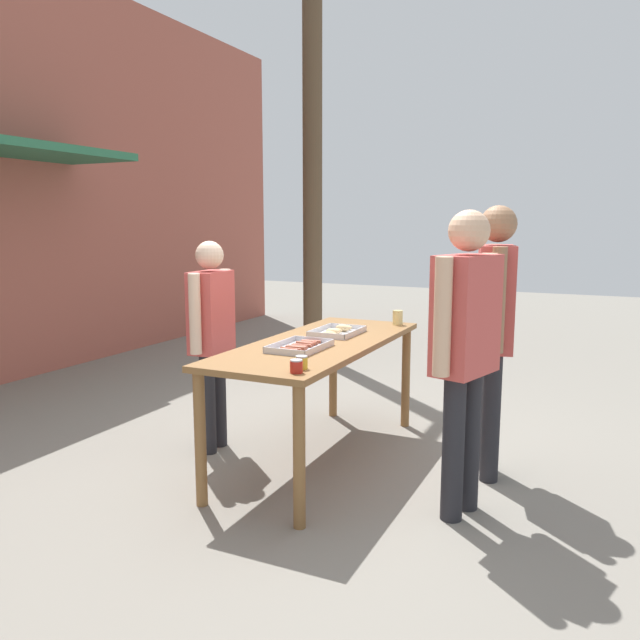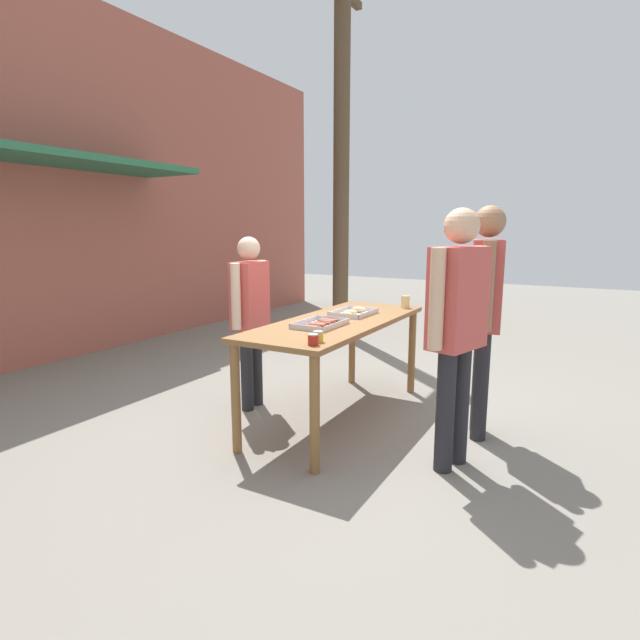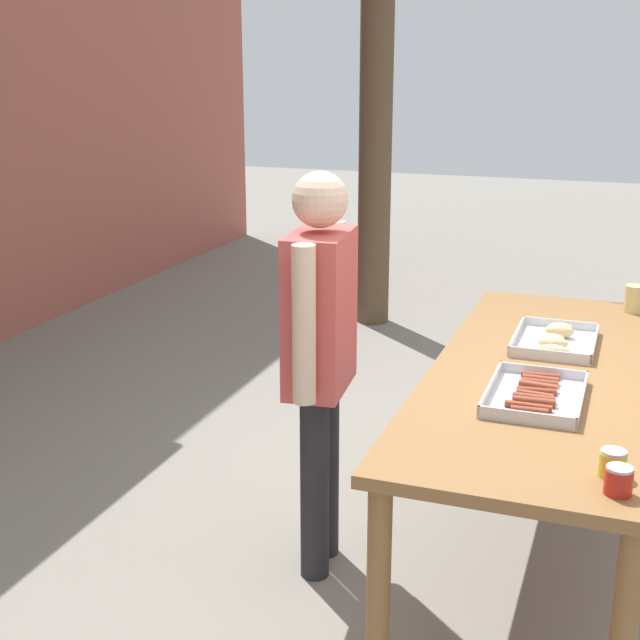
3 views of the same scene
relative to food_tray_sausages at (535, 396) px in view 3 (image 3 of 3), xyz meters
name	(u,v)px [view 3 (image 3 of 3)]	position (x,y,z in m)	size (l,w,h in m)	color
ground_plane	(530,581)	(0.31, 0.00, -0.89)	(24.00, 24.00, 0.00)	gray
serving_table	(544,397)	(0.31, 0.00, -0.12)	(2.09, 0.79, 0.87)	brown
food_tray_sausages	(535,396)	(0.00, 0.00, 0.00)	(0.45, 0.30, 0.04)	silver
food_tray_buns	(555,340)	(0.62, 0.00, 0.01)	(0.43, 0.31, 0.06)	silver
condiment_jar_mustard	(619,481)	(-0.59, -0.28, 0.02)	(0.07, 0.07, 0.08)	#B22319
condiment_jar_ketchup	(613,464)	(-0.49, -0.26, 0.02)	(0.07, 0.07, 0.08)	gold
beer_cup	(634,299)	(1.22, -0.28, 0.05)	(0.08, 0.08, 0.12)	#DBC67A
person_server_behind_table	(320,341)	(0.16, 0.81, 0.05)	(0.54, 0.24, 1.57)	#232328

